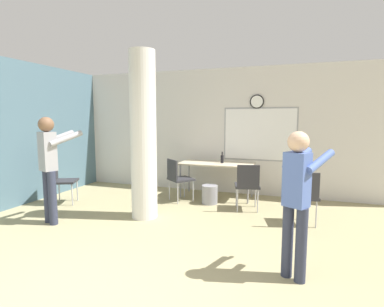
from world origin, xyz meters
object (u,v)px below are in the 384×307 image
Objects in this scene: folding_table at (216,166)px; chair_table_left at (178,177)px; chair_table_right at (247,183)px; person_playing_side at (297,194)px; chair_mid_room at (303,194)px; chair_by_left_wall at (61,178)px; person_watching_back at (50,162)px; bottle_on_table at (222,159)px.

folding_table is 0.89m from chair_table_left.
chair_table_right is at bearing -43.71° from folding_table.
folding_table is 1.00× the size of person_playing_side.
chair_table_right reaches higher than folding_table.
person_playing_side is (-0.11, -1.72, 0.41)m from chair_mid_room.
chair_by_left_wall is 1.00× the size of chair_table_right.
chair_by_left_wall is at bearing -168.26° from chair_table_right.
chair_by_left_wall is 1.27m from person_watching_back.
person_playing_side is at bearing -61.20° from folding_table.
chair_mid_room is 2.47m from chair_table_left.
bottle_on_table is 0.14× the size of person_watching_back.
person_playing_side is 0.91× the size of person_watching_back.
person_watching_back is at bearing -54.25° from chair_by_left_wall.
person_watching_back is (-3.73, 0.51, 0.09)m from person_playing_side.
person_watching_back is (-3.84, -1.21, 0.50)m from chair_mid_room.
bottle_on_table is at bearing 15.97° from folding_table.
folding_table is 3.36m from person_playing_side.
chair_table_left is at bearing -142.48° from bottle_on_table.
person_playing_side is (4.41, -1.46, 0.41)m from chair_by_left_wall.
chair_table_left is 0.56× the size of person_playing_side.
bottle_on_table is 3.33m from person_playing_side.
bottle_on_table is at bearing 142.08° from chair_mid_room.
chair_table_right is at bearing 110.91° from person_playing_side.
chair_table_right is (0.66, -0.78, -0.32)m from bottle_on_table.
chair_by_left_wall reaches higher than folding_table.
chair_mid_room is at bearing 17.53° from person_watching_back.
chair_table_left is (-0.78, -0.60, -0.32)m from bottle_on_table.
folding_table is at bearing 27.98° from chair_by_left_wall.
person_watching_back reaches higher than person_playing_side.
chair_by_left_wall is (-2.79, -1.48, -0.18)m from folding_table.
person_playing_side reaches higher than chair_table_left.
chair_table_right is (-0.95, 0.48, 0.00)m from chair_mid_room.
bottle_on_table is at bearing 27.54° from chair_by_left_wall.
bottle_on_table is 0.28× the size of chair_table_left.
folding_table is at bearing 118.80° from person_playing_side.
folding_table is 1.80× the size of chair_mid_room.
person_watching_back reaches higher than chair_by_left_wall.
person_watching_back is at bearing 172.24° from person_playing_side.
person_playing_side is at bearing -93.57° from chair_mid_room.
chair_mid_room is 1.00× the size of chair_table_right.
bottle_on_table reaches higher than chair_table_right.
person_watching_back is at bearing -130.97° from folding_table.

